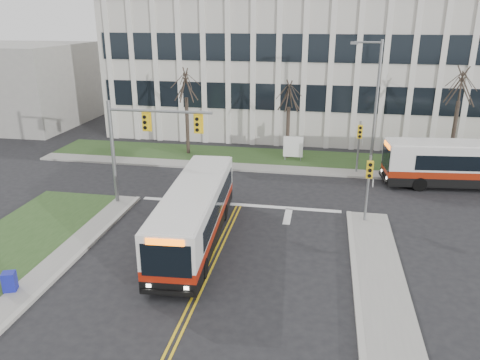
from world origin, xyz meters
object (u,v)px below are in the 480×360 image
directory_sign (293,147)px  newspaper_box_blue (10,283)px  streetlight (374,100)px  bus_cross (471,165)px  bus_main (195,215)px

directory_sign → newspaper_box_blue: 22.55m
streetlight → directory_sign: 6.96m
newspaper_box_blue → bus_cross: bearing=17.5°
directory_sign → bus_cross: size_ratio=0.18×
bus_cross → streetlight: bearing=-114.9°
directory_sign → bus_main: bearing=-104.9°
bus_main → streetlight: bearing=50.7°
directory_sign → bus_cross: bus_cross is taller
bus_cross → newspaper_box_blue: size_ratio=11.59×
streetlight → directory_sign: streetlight is taller
directory_sign → bus_main: size_ratio=0.19×
streetlight → newspaper_box_blue: (-15.52, -18.90, -4.72)m
newspaper_box_blue → streetlight: bearing=30.7°
newspaper_box_blue → bus_main: bearing=23.7°
bus_main → bus_cross: (15.66, 10.82, 0.04)m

